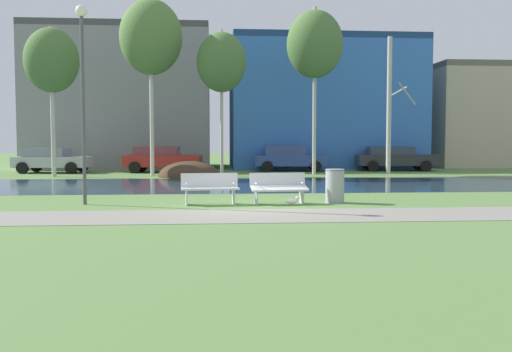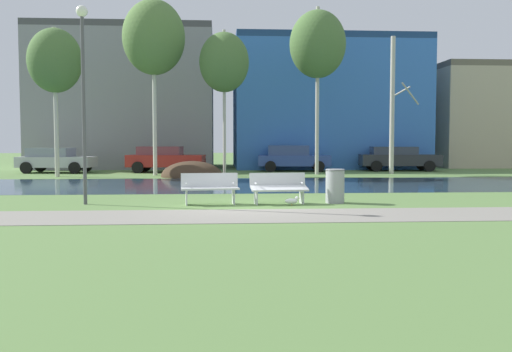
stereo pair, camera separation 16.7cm
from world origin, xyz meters
TOP-DOWN VIEW (x-y plane):
  - ground_plane at (0.00, 10.00)m, footprint 120.00×120.00m
  - paved_path_strip at (0.00, -1.76)m, footprint 60.00×2.47m
  - river_band at (0.00, 7.77)m, footprint 80.00×7.82m
  - soil_mound at (-2.05, 13.16)m, footprint 3.10×3.47m
  - bench_left at (-0.97, 0.73)m, footprint 1.64×0.70m
  - bench_right at (0.96, 0.73)m, footprint 1.64×0.70m
  - trash_bin at (2.59, 0.88)m, footprint 0.56×0.56m
  - seagull at (1.28, 0.32)m, footprint 0.42×0.15m
  - streetlamp at (-4.46, 0.98)m, footprint 0.32×0.32m
  - birch_far_left at (-8.74, 13.54)m, footprint 2.63×2.63m
  - birch_left at (-4.00, 14.35)m, footprint 3.18×3.18m
  - birch_center_left at (-0.42, 13.72)m, footprint 2.51×2.51m
  - birch_center at (4.49, 14.58)m, footprint 2.95×2.95m
  - birch_center_right at (8.66, 14.86)m, footprint 1.57×2.38m
  - parked_van_nearest_silver at (-9.84, 17.13)m, footprint 4.20×2.40m
  - parked_sedan_second_red at (-3.77, 17.19)m, footprint 4.44×2.40m
  - parked_hatch_third_blue at (3.61, 17.81)m, footprint 4.36×2.37m
  - parked_wagon_fourth_dark at (9.95, 17.80)m, footprint 4.79×2.32m
  - building_grey_warehouse at (-6.85, 23.90)m, footprint 11.50×8.24m
  - building_blue_store at (6.52, 23.06)m, footprint 12.26×8.22m

SIDE VIEW (x-z plane):
  - ground_plane at x=0.00m, z-range 0.00..0.00m
  - soil_mound at x=-2.05m, z-range -0.78..0.78m
  - river_band at x=0.00m, z-range 0.00..0.01m
  - paved_path_strip at x=0.00m, z-range 0.00..0.01m
  - seagull at x=1.28m, z-range 0.01..0.26m
  - bench_left at x=-0.97m, z-range 0.04..0.91m
  - bench_right at x=0.96m, z-range 0.04..0.91m
  - trash_bin at x=2.59m, z-range 0.02..0.99m
  - parked_van_nearest_silver at x=-9.84m, z-range 0.05..1.44m
  - parked_wagon_fourth_dark at x=9.95m, z-range 0.05..1.49m
  - parked_sedan_second_red at x=-3.77m, z-range 0.05..1.52m
  - parked_hatch_third_blue at x=3.61m, z-range 0.04..1.55m
  - streetlamp at x=-4.46m, z-range 0.91..6.39m
  - birch_center_right at x=8.66m, z-range 0.03..7.40m
  - building_blue_store at x=6.52m, z-range 0.00..8.45m
  - building_grey_warehouse at x=-6.85m, z-range 0.00..9.10m
  - birch_far_left at x=-8.74m, z-range 2.02..9.37m
  - birch_center_left at x=-0.42m, z-range 2.04..9.41m
  - birch_center at x=4.49m, z-range 2.43..11.22m
  - birch_left at x=-4.00m, z-range 2.51..11.56m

